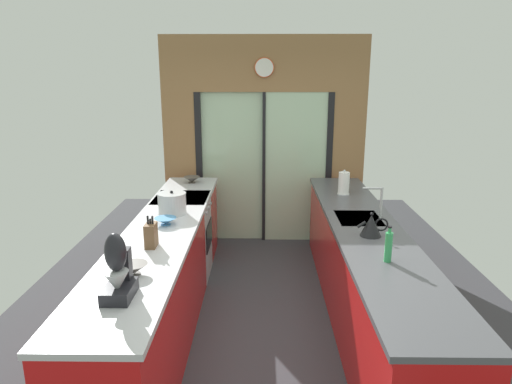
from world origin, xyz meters
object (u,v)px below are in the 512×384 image
oven_range (183,237)px  knife_block (151,235)px  soap_bottle (388,246)px  mixing_bowl_mid (165,221)px  mixing_bowl_far (192,180)px  mixing_bowl_near (134,269)px  stand_mixer (118,273)px  paper_towel_roll (344,183)px  kettle (371,226)px  stock_pot (172,203)px

oven_range → knife_block: size_ratio=3.60×
soap_bottle → mixing_bowl_mid: bearing=156.1°
mixing_bowl_mid → mixing_bowl_far: bearing=90.0°
mixing_bowl_near → stand_mixer: bearing=-90.0°
soap_bottle → paper_towel_roll: bearing=90.0°
mixing_bowl_mid → knife_block: bearing=-90.0°
mixing_bowl_mid → stand_mixer: 1.36m
mixing_bowl_near → mixing_bowl_far: mixing_bowl_far is taller
mixing_bowl_near → mixing_bowl_mid: (0.00, 1.03, -0.01)m
knife_block → kettle: (1.78, 0.27, -0.01)m
mixing_bowl_mid → mixing_bowl_far: size_ratio=1.00×
knife_block → paper_towel_roll: size_ratio=0.90×
mixing_bowl_near → paper_towel_roll: 2.75m
mixing_bowl_near → mixing_bowl_far: size_ratio=0.94×
kettle → soap_bottle: bearing=-90.2°
mixing_bowl_far → paper_towel_roll: size_ratio=0.70×
mixing_bowl_mid → kettle: bearing=-8.3°
mixing_bowl_near → paper_towel_roll: bearing=49.6°
mixing_bowl_near → oven_range: bearing=90.5°
knife_block → soap_bottle: (1.78, -0.26, 0.02)m
mixing_bowl_mid → paper_towel_roll: 2.07m
knife_block → kettle: knife_block is taller
knife_block → kettle: 1.80m
mixing_bowl_near → mixing_bowl_mid: mixing_bowl_near is taller
soap_bottle → mixing_bowl_far: bearing=127.0°
mixing_bowl_far → soap_bottle: bearing=-53.0°
mixing_bowl_near → stand_mixer: stand_mixer is taller
mixing_bowl_mid → soap_bottle: 1.95m
oven_range → mixing_bowl_mid: (0.02, -0.92, 0.50)m
oven_range → kettle: 2.22m
knife_block → stock_pot: size_ratio=0.93×
mixing_bowl_mid → paper_towel_roll: size_ratio=0.70×
kettle → soap_bottle: soap_bottle is taller
mixing_bowl_near → mixing_bowl_mid: size_ratio=0.94×
mixing_bowl_far → kettle: kettle is taller
mixing_bowl_near → knife_block: size_ratio=0.73×
stand_mixer → stock_pot: size_ratio=1.53×
oven_range → stand_mixer: 2.36m
soap_bottle → stock_pot: bearing=147.9°
knife_block → mixing_bowl_mid: bearing=90.0°
mixing_bowl_mid → paper_towel_roll: (1.78, 1.06, 0.09)m
mixing_bowl_mid → soap_bottle: bearing=-23.9°
mixing_bowl_far → paper_towel_roll: paper_towel_roll is taller
mixing_bowl_near → knife_block: (-0.00, 0.50, 0.06)m
oven_range → stock_pot: 0.82m
stand_mixer → stock_pot: bearing=90.0°
mixing_bowl_far → paper_towel_roll: 1.85m
kettle → paper_towel_roll: paper_towel_roll is taller
mixing_bowl_near → kettle: 1.94m
knife_block → oven_range: bearing=90.7°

